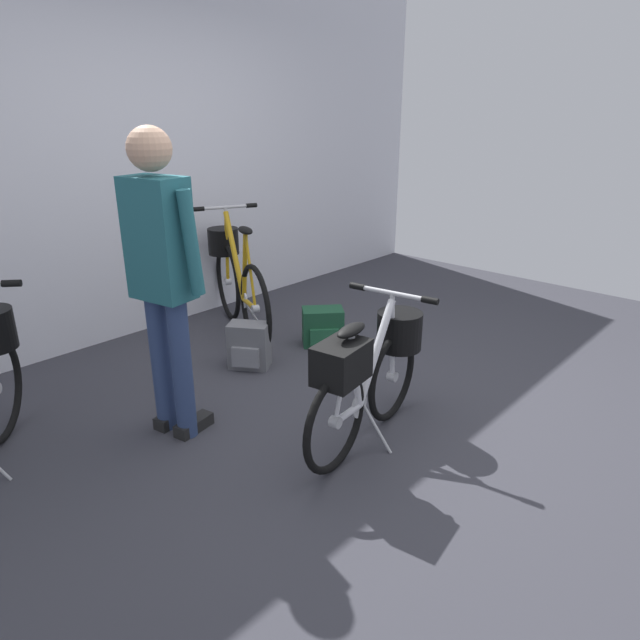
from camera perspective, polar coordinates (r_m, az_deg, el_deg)
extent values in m
plane|color=#38383F|center=(3.56, 3.84, -8.72)|extent=(6.83, 6.83, 0.00)
cube|color=silver|center=(4.77, -17.65, 17.27)|extent=(6.83, 0.10, 3.07)
torus|color=black|center=(3.35, 7.30, -5.65)|extent=(0.54, 0.12, 0.54)
cylinder|color=#B7B7BC|center=(3.35, 7.30, -5.65)|extent=(0.07, 0.06, 0.06)
torus|color=black|center=(2.87, 1.55, -10.25)|extent=(0.54, 0.12, 0.54)
cylinder|color=#B7B7BC|center=(2.87, 1.55, -10.25)|extent=(0.07, 0.06, 0.06)
cylinder|color=silver|center=(2.96, 2.79, -9.38)|extent=(0.24, 0.07, 0.05)
cylinder|color=silver|center=(3.07, 5.64, -3.23)|extent=(0.37, 0.10, 0.52)
cylinder|color=silver|center=(2.91, 3.57, -5.15)|extent=(0.14, 0.05, 0.45)
cylinder|color=silver|center=(2.96, 2.79, -9.38)|extent=(0.24, 0.06, 0.04)
cylinder|color=silver|center=(3.23, 7.29, -1.96)|extent=(0.08, 0.04, 0.49)
cylinder|color=silver|center=(2.82, 2.34, -5.90)|extent=(0.16, 0.04, 0.44)
ellipsoid|color=black|center=(2.77, 3.16, -1.02)|extent=(0.23, 0.12, 0.05)
cylinder|color=#B7B7BC|center=(3.11, 7.30, 2.34)|extent=(0.03, 0.03, 0.04)
cylinder|color=#B7B7BC|center=(3.11, 7.31, 2.69)|extent=(0.09, 0.44, 0.03)
cylinder|color=black|center=(3.02, 11.02, 1.94)|extent=(0.05, 0.09, 0.04)
cylinder|color=black|center=(3.21, 3.81, 3.39)|extent=(0.05, 0.09, 0.04)
cylinder|color=#B7B7BC|center=(3.05, 3.96, -8.56)|extent=(0.14, 0.03, 0.14)
cylinder|color=#B7B7BC|center=(3.11, 5.76, -10.83)|extent=(0.04, 0.19, 0.25)
cylinder|color=black|center=(3.29, 8.00, -1.05)|extent=(0.29, 0.29, 0.22)
cube|color=black|center=(2.76, 2.17, -4.29)|extent=(0.31, 0.24, 0.20)
torus|color=black|center=(4.94, -9.26, 3.86)|extent=(0.31, 0.63, 0.67)
cylinder|color=#B7B7BC|center=(4.94, -9.26, 3.86)|extent=(0.07, 0.08, 0.06)
torus|color=black|center=(4.23, -6.52, 1.13)|extent=(0.31, 0.63, 0.67)
cylinder|color=#B7B7BC|center=(4.23, -6.52, 1.13)|extent=(0.07, 0.08, 0.06)
cylinder|color=#BF8C14|center=(4.37, -7.10, 1.61)|extent=(0.15, 0.29, 0.05)
cylinder|color=#BF8C14|center=(4.61, -8.58, 6.48)|extent=(0.22, 0.43, 0.65)
cylinder|color=#BF8C14|center=(4.37, -7.59, 5.28)|extent=(0.10, 0.16, 0.56)
cylinder|color=#BF8C14|center=(4.37, -7.10, 1.61)|extent=(0.14, 0.28, 0.04)
cylinder|color=#BF8C14|center=(4.84, -9.37, 7.20)|extent=(0.06, 0.09, 0.61)
cylinder|color=#BF8C14|center=(4.23, -7.02, 4.91)|extent=(0.10, 0.18, 0.54)
ellipsoid|color=black|center=(4.24, -7.54, 8.95)|extent=(0.17, 0.24, 0.05)
cylinder|color=#B7B7BC|center=(4.74, -9.49, 10.91)|extent=(0.03, 0.03, 0.04)
cylinder|color=#B7B7BC|center=(4.74, -9.51, 11.15)|extent=(0.41, 0.20, 0.03)
cylinder|color=black|center=(4.80, -6.92, 11.39)|extent=(0.10, 0.07, 0.04)
cylinder|color=black|center=(4.69, -12.15, 10.87)|extent=(0.10, 0.07, 0.04)
cylinder|color=#B7B7BC|center=(4.51, -7.65, 2.07)|extent=(0.07, 0.13, 0.14)
cylinder|color=#B7B7BC|center=(4.63, -6.68, 0.44)|extent=(0.18, 0.09, 0.31)
cylinder|color=black|center=(4.93, -9.72, 7.84)|extent=(0.34, 0.34, 0.22)
cylinder|color=black|center=(3.21, -28.64, 3.26)|extent=(0.09, 0.09, 0.04)
cylinder|color=navy|center=(3.17, -13.72, -4.93)|extent=(0.11, 0.11, 0.81)
cube|color=black|center=(3.38, -12.58, -10.27)|extent=(0.25, 0.13, 0.07)
cylinder|color=navy|center=(3.28, -15.70, -4.24)|extent=(0.11, 0.11, 0.81)
cube|color=black|center=(3.48, -14.50, -9.46)|extent=(0.25, 0.13, 0.07)
cube|color=#23606B|center=(3.00, -15.96, 7.84)|extent=(0.25, 0.35, 0.62)
cylinder|color=#23606B|center=(2.86, -12.86, 7.53)|extent=(0.12, 0.11, 0.53)
cylinder|color=#23606B|center=(3.17, -18.36, 8.23)|extent=(0.12, 0.12, 0.53)
sphere|color=tan|center=(2.94, -16.82, 16.20)|extent=(0.22, 0.22, 0.22)
cube|color=slate|center=(4.03, -7.14, -2.56)|extent=(0.29, 0.33, 0.33)
cube|color=gray|center=(3.96, -7.52, -3.77)|extent=(0.13, 0.18, 0.14)
cube|color=#19472D|center=(4.39, 0.28, -0.66)|extent=(0.36, 0.35, 0.29)
cube|color=#1F5939|center=(4.30, 0.44, -1.75)|extent=(0.18, 0.17, 0.13)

